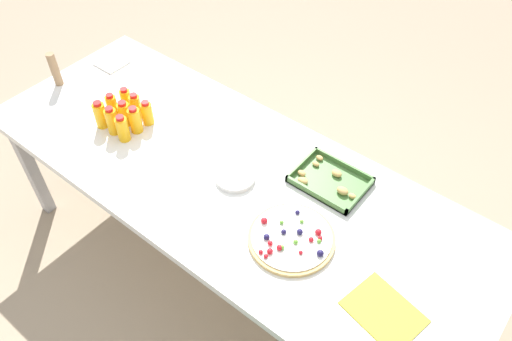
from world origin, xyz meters
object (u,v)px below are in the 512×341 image
at_px(juice_bottle_1, 112,121).
at_px(juice_bottle_3, 112,107).
at_px(fruit_pizza, 291,238).
at_px(juice_bottle_5, 135,120).
at_px(juice_bottle_8, 147,113).
at_px(cardboard_tube, 55,69).
at_px(juice_bottle_2, 123,129).
at_px(party_table, 229,182).
at_px(juice_bottle_7, 136,107).
at_px(snack_tray, 329,180).
at_px(juice_bottle_0, 100,115).
at_px(napkin_stack, 112,63).
at_px(juice_bottle_6, 126,100).
at_px(paper_folder, 384,312).
at_px(plate_stack, 235,177).
at_px(juice_bottle_4, 124,114).

distance_m(juice_bottle_1, juice_bottle_3, 0.11).
xyz_separation_m(juice_bottle_3, fruit_pizza, (1.12, -0.05, -0.06)).
bearing_deg(juice_bottle_5, juice_bottle_3, -177.86).
xyz_separation_m(juice_bottle_1, juice_bottle_8, (0.08, 0.15, -0.01)).
relative_size(juice_bottle_1, cardboard_tube, 0.80).
bearing_deg(juice_bottle_3, juice_bottle_5, 2.14).
relative_size(juice_bottle_1, juice_bottle_2, 1.07).
xyz_separation_m(party_table, juice_bottle_8, (-0.53, 0.01, 0.12)).
bearing_deg(juice_bottle_7, snack_tray, 12.81).
distance_m(juice_bottle_1, juice_bottle_8, 0.17).
distance_m(juice_bottle_3, juice_bottle_5, 0.16).
height_order(juice_bottle_0, cardboard_tube, cardboard_tube).
height_order(party_table, juice_bottle_7, juice_bottle_7).
xyz_separation_m(party_table, cardboard_tube, (-1.14, -0.07, 0.15)).
distance_m(juice_bottle_5, juice_bottle_8, 0.08).
xyz_separation_m(party_table, napkin_stack, (-1.06, 0.23, 0.06)).
bearing_deg(juice_bottle_3, juice_bottle_8, 27.36).
bearing_deg(juice_bottle_8, juice_bottle_6, 179.42).
height_order(juice_bottle_8, snack_tray, juice_bottle_8).
xyz_separation_m(cardboard_tube, paper_folder, (2.02, -0.10, -0.09)).
bearing_deg(juice_bottle_1, cardboard_tube, 172.68).
distance_m(plate_stack, cardboard_tube, 1.19).
height_order(party_table, juice_bottle_6, juice_bottle_6).
distance_m(juice_bottle_0, plate_stack, 0.75).
xyz_separation_m(juice_bottle_8, cardboard_tube, (-0.61, -0.08, 0.03)).
bearing_deg(napkin_stack, juice_bottle_2, -34.83).
distance_m(juice_bottle_3, fruit_pizza, 1.13).
distance_m(juice_bottle_6, fruit_pizza, 1.13).
bearing_deg(cardboard_tube, party_table, 3.41).
bearing_deg(fruit_pizza, paper_folder, -6.23).
bearing_deg(snack_tray, plate_stack, -144.05).
bearing_deg(juice_bottle_3, paper_folder, -3.72).
xyz_separation_m(snack_tray, napkin_stack, (-1.45, -0.00, -0.01)).
distance_m(juice_bottle_7, juice_bottle_8, 0.07).
bearing_deg(cardboard_tube, juice_bottle_8, 7.69).
relative_size(cardboard_tube, paper_folder, 0.73).
distance_m(juice_bottle_4, napkin_stack, 0.54).
bearing_deg(juice_bottle_5, cardboard_tube, -179.37).
xyz_separation_m(juice_bottle_1, snack_tray, (0.99, 0.37, -0.06)).
bearing_deg(fruit_pizza, juice_bottle_3, 177.27).
bearing_deg(napkin_stack, fruit_pizza, -13.18).
distance_m(juice_bottle_4, fruit_pizza, 1.05).
bearing_deg(fruit_pizza, juice_bottle_0, -178.97).
distance_m(juice_bottle_4, plate_stack, 0.67).
height_order(juice_bottle_1, snack_tray, juice_bottle_1).
relative_size(party_table, juice_bottle_5, 17.21).
xyz_separation_m(juice_bottle_4, juice_bottle_5, (0.08, -0.00, 0.01)).
xyz_separation_m(juice_bottle_1, paper_folder, (1.48, -0.03, -0.07)).
relative_size(juice_bottle_3, juice_bottle_5, 1.03).
bearing_deg(juice_bottle_2, juice_bottle_8, 89.40).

